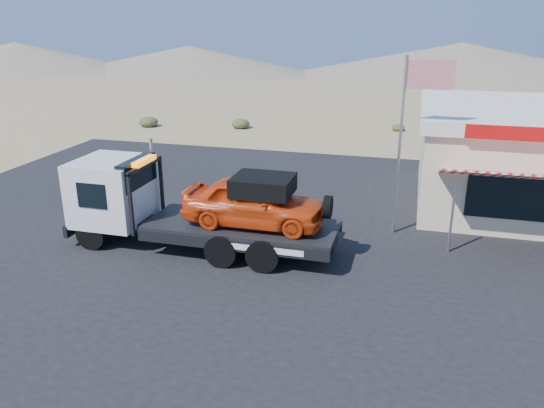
# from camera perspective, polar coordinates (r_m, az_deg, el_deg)

# --- Properties ---
(ground) EXTENTS (120.00, 120.00, 0.00)m
(ground) POSITION_cam_1_polar(r_m,az_deg,el_deg) (15.81, -5.47, -7.44)
(ground) COLOR #9E835A
(ground) RESTS_ON ground
(asphalt_lot) EXTENTS (32.00, 24.00, 0.02)m
(asphalt_lot) POSITION_cam_1_polar(r_m,az_deg,el_deg) (17.92, 3.92, -3.99)
(asphalt_lot) COLOR black
(asphalt_lot) RESTS_ON ground
(tow_truck) EXTENTS (8.57, 2.54, 2.87)m
(tow_truck) POSITION_cam_1_polar(r_m,az_deg,el_deg) (17.02, -8.36, 0.10)
(tow_truck) COLOR black
(tow_truck) RESTS_ON asphalt_lot
(flagpole) EXTENTS (1.55, 0.10, 6.00)m
(flagpole) POSITION_cam_1_polar(r_m,az_deg,el_deg) (17.96, 14.48, 8.06)
(flagpole) COLOR #99999E
(flagpole) RESTS_ON asphalt_lot
(desert_scrub) EXTENTS (26.94, 29.10, 0.70)m
(desert_scrub) POSITION_cam_1_polar(r_m,az_deg,el_deg) (31.13, -20.75, 5.54)
(desert_scrub) COLOR #404525
(desert_scrub) RESTS_ON ground
(distant_hills) EXTENTS (126.00, 48.00, 4.20)m
(distant_hills) POSITION_cam_1_polar(r_m,az_deg,el_deg) (70.08, 3.03, 15.17)
(distant_hills) COLOR #726B59
(distant_hills) RESTS_ON ground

